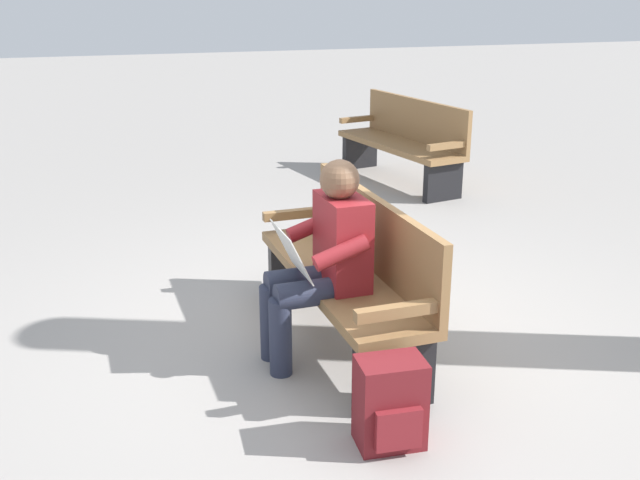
{
  "coord_description": "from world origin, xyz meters",
  "views": [
    {
      "loc": [
        -3.9,
        1.34,
        2.08
      ],
      "look_at": [
        -0.09,
        0.15,
        0.7
      ],
      "focal_mm": 41.84,
      "sensor_mm": 36.0,
      "label": 1
    }
  ],
  "objects_px": {
    "person_seated": "(324,257)",
    "backpack": "(391,404)",
    "bench_far": "(404,141)",
    "bench_near": "(351,270)"
  },
  "relations": [
    {
      "from": "bench_near",
      "to": "person_seated",
      "type": "bearing_deg",
      "value": 126.27
    },
    {
      "from": "bench_near",
      "to": "person_seated",
      "type": "xyz_separation_m",
      "value": [
        -0.18,
        0.23,
        0.17
      ]
    },
    {
      "from": "person_seated",
      "to": "backpack",
      "type": "relative_size",
      "value": 2.67
    },
    {
      "from": "bench_near",
      "to": "bench_far",
      "type": "height_order",
      "value": "same"
    },
    {
      "from": "backpack",
      "to": "bench_far",
      "type": "distance_m",
      "value": 4.98
    },
    {
      "from": "bench_far",
      "to": "backpack",
      "type": "bearing_deg",
      "value": 144.75
    },
    {
      "from": "bench_near",
      "to": "backpack",
      "type": "relative_size",
      "value": 4.11
    },
    {
      "from": "person_seated",
      "to": "backpack",
      "type": "height_order",
      "value": "person_seated"
    },
    {
      "from": "person_seated",
      "to": "bench_far",
      "type": "bearing_deg",
      "value": -31.43
    },
    {
      "from": "person_seated",
      "to": "bench_far",
      "type": "height_order",
      "value": "person_seated"
    }
  ]
}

